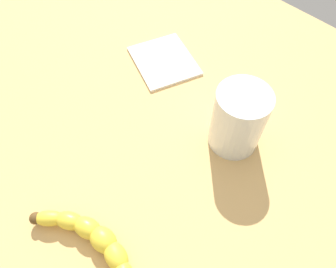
# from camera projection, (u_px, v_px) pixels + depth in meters

# --- Properties ---
(wooden_tabletop) EXTENTS (1.20, 1.20, 0.03)m
(wooden_tabletop) POSITION_uv_depth(u_px,v_px,m) (118.00, 143.00, 0.63)
(wooden_tabletop) COLOR tan
(wooden_tabletop) RESTS_ON ground
(banana) EXTENTS (0.23, 0.09, 0.04)m
(banana) POSITION_uv_depth(u_px,v_px,m) (96.00, 247.00, 0.49)
(banana) COLOR yellow
(banana) RESTS_ON wooden_tabletop
(smoothie_glass) EXTENTS (0.10, 0.10, 0.13)m
(smoothie_glass) POSITION_uv_depth(u_px,v_px,m) (238.00, 121.00, 0.57)
(smoothie_glass) COLOR silver
(smoothie_glass) RESTS_ON wooden_tabletop
(folded_napkin) EXTENTS (0.18, 0.17, 0.01)m
(folded_napkin) POSITION_uv_depth(u_px,v_px,m) (164.00, 61.00, 0.73)
(folded_napkin) COLOR white
(folded_napkin) RESTS_ON wooden_tabletop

